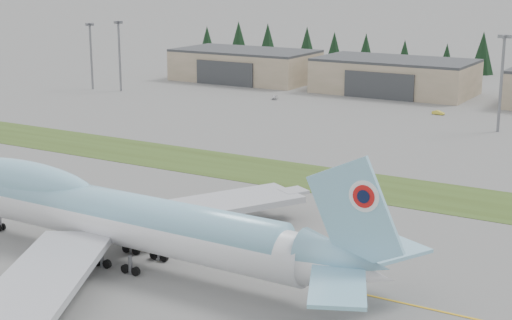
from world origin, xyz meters
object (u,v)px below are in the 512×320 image
Objects in this scene: hangar_left at (245,65)px; service_vehicle_a at (275,99)px; service_vehicle_b at (438,115)px; hangar_center at (395,76)px; boeing_747_freighter at (119,217)px.

hangar_left is 13.53× the size of service_vehicle_a.
hangar_left is 14.18× the size of service_vehicle_b.
service_vehicle_b is (23.65, -29.07, -5.39)m from hangar_center.
boeing_747_freighter is at bearing -64.12° from hangar_left.
service_vehicle_a is at bearing -131.96° from hangar_center.
boeing_747_freighter is 20.28× the size of service_vehicle_a.
service_vehicle_b is (78.65, -29.07, -5.39)m from hangar_left.
boeing_747_freighter is 173.68m from hangar_left.
service_vehicle_a is 50.19m from service_vehicle_b.
boeing_747_freighter reaches higher than service_vehicle_b.
hangar_center is 37.86m from service_vehicle_b.
boeing_747_freighter is 1.50× the size of hangar_center.
service_vehicle_a reaches higher than service_vehicle_b.
hangar_center is at bearing 47.33° from service_vehicle_b.
boeing_747_freighter reaches higher than hangar_center.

